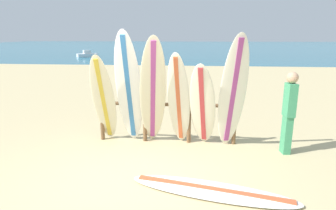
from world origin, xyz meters
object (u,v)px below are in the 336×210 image
surfboard_leaning_center_right (203,106)px  beachgoer_standing (289,110)px  surfboard_leaning_center (179,100)px  surfboard_leaning_far_left (104,100)px  small_boat_offshore (87,55)px  surfboard_leaning_center_left (153,93)px  surfboard_rack (167,114)px  surfboard_lying_on_sand (212,190)px  surfboard_leaning_left (129,90)px  surfboard_leaning_right (233,93)px

surfboard_leaning_center_right → beachgoer_standing: surfboard_leaning_center_right is taller
surfboard_leaning_center → beachgoer_standing: bearing=-3.8°
surfboard_leaning_far_left → small_boat_offshore: size_ratio=0.92×
surfboard_leaning_far_left → surfboard_leaning_center_left: (1.09, -0.10, 0.18)m
surfboard_rack → beachgoer_standing: size_ratio=1.84×
surfboard_leaning_center_left → surfboard_lying_on_sand: bearing=-56.0°
surfboard_leaning_center_right → beachgoer_standing: bearing=-3.2°
surfboard_leaning_left → surfboard_leaning_center_right: surfboard_leaning_left is taller
beachgoer_standing → surfboard_leaning_right: bearing=176.1°
surfboard_leaning_center_left → beachgoer_standing: bearing=-0.8°
surfboard_leaning_far_left → surfboard_leaning_right: (2.72, -0.06, 0.21)m
surfboard_leaning_center_right → small_boat_offshore: (-11.97, 24.69, -0.68)m
surfboard_leaning_center → surfboard_leaning_far_left: bearing=-179.5°
surfboard_leaning_far_left → surfboard_lying_on_sand: 3.05m
surfboard_lying_on_sand → beachgoer_standing: bearing=46.7°
surfboard_leaning_right → surfboard_leaning_center: bearing=176.3°
surfboard_rack → surfboard_leaning_center_left: 0.71m
surfboard_leaning_left → surfboard_leaning_center: size_ratio=1.21×
surfboard_leaning_left → surfboard_leaning_center_right: 1.59m
surfboard_rack → surfboard_lying_on_sand: (0.91, -2.09, -0.61)m
surfboard_leaning_far_left → beachgoer_standing: size_ratio=1.20×
surfboard_leaning_far_left → surfboard_leaning_left: size_ratio=0.81×
surfboard_leaning_right → small_boat_offshore: size_ratio=1.11×
surfboard_leaning_right → surfboard_rack: bearing=166.5°
surfboard_leaning_center → surfboard_leaning_center_right: size_ratio=1.11×
surfboard_leaning_far_left → surfboard_leaning_left: (0.56, -0.02, 0.24)m
surfboard_leaning_center_left → surfboard_lying_on_sand: 2.38m
surfboard_leaning_center → surfboard_leaning_center_right: (0.50, -0.05, -0.10)m
surfboard_leaning_right → surfboard_lying_on_sand: 2.17m
surfboard_leaning_right → beachgoer_standing: size_ratio=1.45×
small_boat_offshore → beachgoer_standing: bearing=-61.1°
surfboard_leaning_far_left → small_boat_offshore: (-9.85, 24.66, -0.75)m
surfboard_leaning_center_left → surfboard_leaning_center: bearing=11.6°
surfboard_leaning_center_left → beachgoer_standing: size_ratio=1.42×
surfboard_leaning_far_left → beachgoer_standing: 3.83m
surfboard_rack → surfboard_leaning_center_left: bearing=-124.3°
surfboard_leaning_left → surfboard_leaning_center: surfboard_leaning_left is taller
surfboard_leaning_center → beachgoer_standing: 2.22m
surfboard_rack → surfboard_leaning_left: surfboard_leaning_left is taller
surfboard_leaning_far_left → surfboard_leaning_center_left: surfboard_leaning_center_left is taller
surfboard_leaning_center_right → surfboard_lying_on_sand: 2.00m
surfboard_lying_on_sand → beachgoer_standing: (1.58, 1.68, 0.89)m
surfboard_rack → surfboard_lying_on_sand: 2.36m
surfboard_leaning_far_left → small_boat_offshore: bearing=111.8°
surfboard_lying_on_sand → surfboard_leaning_right: bearing=74.9°
surfboard_leaning_left → beachgoer_standing: size_ratio=1.48×
surfboard_leaning_right → surfboard_leaning_far_left: bearing=178.8°
surfboard_leaning_center_right → small_boat_offshore: size_ratio=0.85×
surfboard_leaning_center_right → surfboard_lying_on_sand: bearing=-85.9°
surfboard_lying_on_sand → surfboard_leaning_far_left: bearing=141.0°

